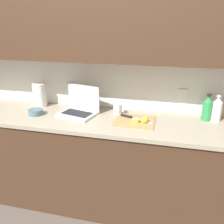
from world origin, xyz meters
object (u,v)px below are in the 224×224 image
Objects in this scene: knife at (131,117)px; bowl_white at (36,112)px; bottle_green_soda at (207,108)px; measuring_cup at (118,109)px; lemon_half_cut at (136,121)px; lemon_whole_beside at (145,120)px; laptop at (80,107)px; paper_towel_roll at (40,95)px; cutting_board at (134,121)px; bottle_oil_tall at (217,109)px.

knife is 2.25× the size of bowl_white.
bottle_green_soda is 0.79m from measuring_cup.
lemon_whole_beside is at bearing 6.60° from lemon_half_cut.
measuring_cup is (0.35, 0.07, -0.01)m from laptop.
bottle_green_soda is at bearing 21.74° from lemon_whole_beside.
paper_towel_roll is at bearing 177.70° from measuring_cup.
lemon_whole_beside is 0.44× the size of bowl_white.
paper_towel_roll is at bearing -179.69° from bottle_green_soda.
cutting_board is at bearing -9.85° from paper_towel_roll.
paper_towel_roll is at bearing 169.63° from lemon_whole_beside.
lemon_half_cut is 0.63× the size of measuring_cup.
paper_towel_roll is at bearing 108.08° from bowl_white.
lemon_half_cut is 0.26m from measuring_cup.
bottle_oil_tall is (0.69, 0.18, 0.10)m from cutting_board.
bottle_oil_tall and paper_towel_roll have the same top height.
bottle_oil_tall is at bearing 19.55° from laptop.
laptop is 3.88× the size of measuring_cup.
measuring_cup is (-0.19, 0.17, 0.02)m from lemon_half_cut.
knife is at bearing 11.91° from laptop.
bottle_green_soda is (0.59, 0.21, 0.08)m from lemon_half_cut.
lemon_whole_beside reaches higher than lemon_half_cut.
measuring_cup reaches higher than lemon_half_cut.
laptop reaches higher than paper_towel_roll.
lemon_half_cut is 1.07× the size of lemon_whole_beside.
knife reaches higher than cutting_board.
measuring_cup is at bearing 142.36° from cutting_board.
measuring_cup is at bearing -177.28° from bottle_oil_tall.
bottle_green_soda and bottle_oil_tall have the same top height.
bowl_white is 0.25m from paper_towel_roll.
knife is 0.15m from lemon_whole_beside.
paper_towel_roll is at bearing -167.68° from knife.
measuring_cup is at bearing 25.96° from laptop.
measuring_cup is at bearing 166.51° from knife.
lemon_half_cut is at bearing -41.81° from measuring_cup.
bottle_oil_tall is 1.79× the size of bowl_white.
measuring_cup is (-0.87, -0.04, -0.06)m from bottle_oil_tall.
paper_towel_roll reaches higher than measuring_cup.
lemon_whole_beside is 0.25× the size of bottle_green_soda.
lemon_half_cut reaches higher than knife.
paper_towel_roll reaches higher than bowl_white.
cutting_board is 1.48× the size of bottle_oil_tall.
lemon_half_cut is (0.54, -0.10, -0.04)m from laptop.
lemon_half_cut is 0.26× the size of bottle_oil_tall.
laptop is 0.55m from lemon_half_cut.
bottle_green_soda is 2.38× the size of measuring_cup.
bottle_oil_tall is at bearing 17.74° from lemon_half_cut.
cutting_board is 5.99× the size of lemon_whole_beside.
laptop is 0.35m from measuring_cup.
bowl_white is at bearing -153.69° from knife.
cutting_board is 0.23m from measuring_cup.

